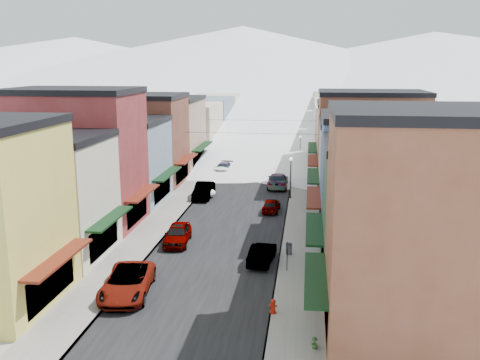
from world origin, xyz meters
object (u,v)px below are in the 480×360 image
(fire_hydrant, at_px, (273,307))
(trash_can, at_px, (289,249))
(streetlamp_near, at_px, (291,172))
(car_white_suv, at_px, (127,282))
(car_green_sedan, at_px, (262,253))
(car_dark_hatch, at_px, (204,191))
(car_silver_sedan, at_px, (178,234))

(fire_hydrant, relative_size, trash_can, 1.03)
(streetlamp_near, bearing_deg, fire_hydrant, -90.00)
(car_white_suv, distance_m, streetlamp_near, 27.92)
(trash_can, bearing_deg, car_green_sedan, -138.96)
(car_white_suv, height_order, car_green_sedan, car_white_suv)
(car_white_suv, bearing_deg, streetlamp_near, 63.04)
(car_white_suv, bearing_deg, car_dark_hatch, 82.99)
(car_silver_sedan, xyz_separation_m, car_dark_hatch, (-0.80, 15.21, 0.03))
(streetlamp_near, bearing_deg, car_white_suv, -109.95)
(car_green_sedan, distance_m, fire_hydrant, 8.54)
(fire_hydrant, height_order, trash_can, fire_hydrant)
(car_dark_hatch, relative_size, trash_can, 6.06)
(car_green_sedan, bearing_deg, fire_hydrant, 105.07)
(car_white_suv, xyz_separation_m, car_silver_sedan, (0.80, 10.18, -0.04))
(car_white_suv, distance_m, car_silver_sedan, 10.21)
(car_silver_sedan, distance_m, streetlamp_near, 18.34)
(car_dark_hatch, height_order, streetlamp_near, streetlamp_near)
(car_white_suv, bearing_deg, fire_hydrant, -16.87)
(car_white_suv, relative_size, car_green_sedan, 1.41)
(car_white_suv, height_order, car_dark_hatch, car_white_suv)
(car_silver_sedan, xyz_separation_m, trash_can, (9.24, -1.72, -0.24))
(car_silver_sedan, relative_size, car_dark_hatch, 0.94)
(car_white_suv, distance_m, car_green_sedan, 10.56)
(car_white_suv, bearing_deg, car_green_sedan, 32.87)
(car_white_suv, xyz_separation_m, fire_hydrant, (9.50, -1.65, -0.31))
(fire_hydrant, height_order, streetlamp_near, streetlamp_near)
(fire_hydrant, bearing_deg, trash_can, 86.92)
(car_green_sedan, relative_size, trash_can, 5.19)
(car_dark_hatch, distance_m, fire_hydrant, 28.66)
(car_green_sedan, height_order, fire_hydrant, car_green_sedan)
(car_silver_sedan, relative_size, streetlamp_near, 1.07)
(car_green_sedan, height_order, streetlamp_near, streetlamp_near)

